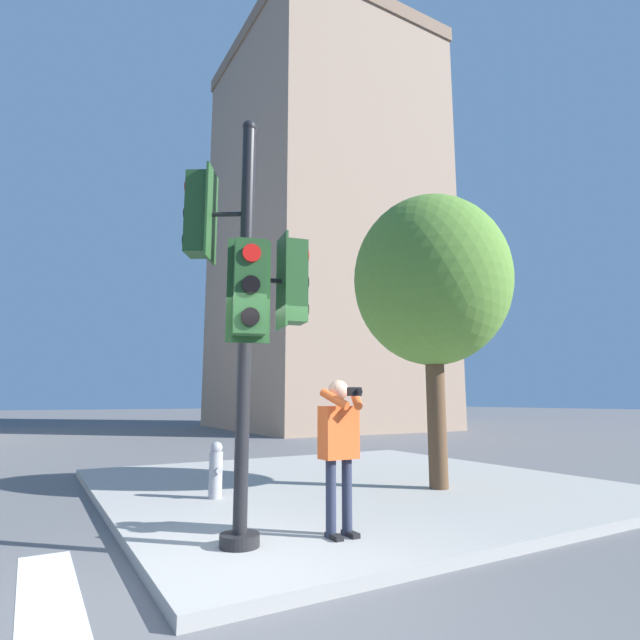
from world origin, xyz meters
name	(u,v)px	position (x,y,z in m)	size (l,w,h in m)	color
ground_plane	(224,595)	(0.00, 0.00, 0.00)	(160.00, 160.00, 0.00)	#5B5B5E
sidewalk_corner	(350,485)	(3.50, 3.50, 0.06)	(8.00, 8.00, 0.12)	#9E9B96
traffic_signal_pole	(246,288)	(0.44, 0.80, 2.70)	(1.30, 1.33, 4.46)	black
person_photographer	(339,441)	(1.46, 0.58, 1.10)	(0.50, 0.53, 1.62)	black
street_tree	(432,281)	(4.35, 2.18, 3.53)	(2.65, 2.65, 4.88)	brown
fire_hydrant	(216,470)	(0.98, 3.20, 0.52)	(0.19, 0.25, 0.80)	#99999E
building_right	(322,231)	(12.40, 19.63, 11.11)	(10.22, 11.37, 22.18)	gray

